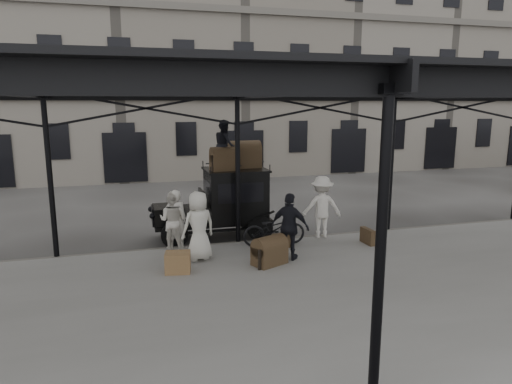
% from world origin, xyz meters
% --- Properties ---
extents(ground, '(120.00, 120.00, 0.00)m').
position_xyz_m(ground, '(0.00, 0.00, 0.00)').
color(ground, '#383533').
rests_on(ground, ground).
extents(platform, '(28.00, 8.00, 0.15)m').
position_xyz_m(platform, '(0.00, -2.00, 0.07)').
color(platform, slate).
rests_on(platform, ground).
extents(canopy, '(22.50, 9.00, 4.74)m').
position_xyz_m(canopy, '(0.00, -1.72, 4.60)').
color(canopy, black).
rests_on(canopy, ground).
extents(building_frontage, '(64.00, 8.00, 14.00)m').
position_xyz_m(building_frontage, '(0.00, 18.00, 7.00)').
color(building_frontage, slate).
rests_on(building_frontage, ground).
extents(taxi, '(3.65, 1.55, 2.18)m').
position_xyz_m(taxi, '(-0.15, 3.04, 1.20)').
color(taxi, black).
rests_on(taxi, ground).
extents(porter_left, '(0.64, 0.43, 1.70)m').
position_xyz_m(porter_left, '(-1.84, 1.80, 1.00)').
color(porter_left, silver).
rests_on(porter_left, platform).
extents(porter_midleft, '(1.01, 0.95, 1.66)m').
position_xyz_m(porter_midleft, '(-1.91, 1.80, 0.98)').
color(porter_midleft, silver).
rests_on(porter_midleft, platform).
extents(porter_centre, '(1.02, 0.82, 1.82)m').
position_xyz_m(porter_centre, '(-1.35, 0.74, 1.06)').
color(porter_centre, beige).
rests_on(porter_centre, platform).
extents(porter_official, '(1.06, 1.01, 1.77)m').
position_xyz_m(porter_official, '(0.94, 0.12, 1.03)').
color(porter_official, black).
rests_on(porter_official, platform).
extents(porter_right, '(1.32, 0.89, 1.88)m').
position_xyz_m(porter_right, '(2.56, 1.80, 1.09)').
color(porter_right, silver).
rests_on(porter_right, platform).
extents(bicycle, '(1.85, 0.69, 0.96)m').
position_xyz_m(bicycle, '(0.92, 1.40, 0.63)').
color(bicycle, black).
rests_on(bicycle, platform).
extents(porter_roof, '(0.60, 0.76, 1.52)m').
position_xyz_m(porter_roof, '(-0.18, 2.95, 2.94)').
color(porter_roof, black).
rests_on(porter_roof, taxi).
extents(steamer_trunk_roof_near, '(0.86, 0.57, 0.60)m').
position_xyz_m(steamer_trunk_roof_near, '(-0.23, 2.80, 2.48)').
color(steamer_trunk_roof_near, '#42331E').
rests_on(steamer_trunk_roof_near, taxi).
extents(steamer_trunk_roof_far, '(1.00, 0.65, 0.71)m').
position_xyz_m(steamer_trunk_roof_far, '(0.52, 3.25, 2.54)').
color(steamer_trunk_roof_far, '#42331E').
rests_on(steamer_trunk_roof_far, taxi).
extents(steamer_trunk_platform, '(0.98, 0.82, 0.62)m').
position_xyz_m(steamer_trunk_platform, '(0.32, -0.10, 0.46)').
color(steamer_trunk_platform, '#42331E').
rests_on(steamer_trunk_platform, platform).
extents(wicker_hamper, '(0.67, 0.55, 0.50)m').
position_xyz_m(wicker_hamper, '(-1.99, -0.04, 0.40)').
color(wicker_hamper, olive).
rests_on(wicker_hamper, platform).
extents(suitcase_upright, '(0.18, 0.61, 0.45)m').
position_xyz_m(suitcase_upright, '(3.59, 0.78, 0.38)').
color(suitcase_upright, '#42331E').
rests_on(suitcase_upright, platform).
extents(suitcase_flat, '(0.61, 0.22, 0.40)m').
position_xyz_m(suitcase_flat, '(1.09, 1.12, 0.35)').
color(suitcase_flat, '#42331E').
rests_on(suitcase_flat, platform).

